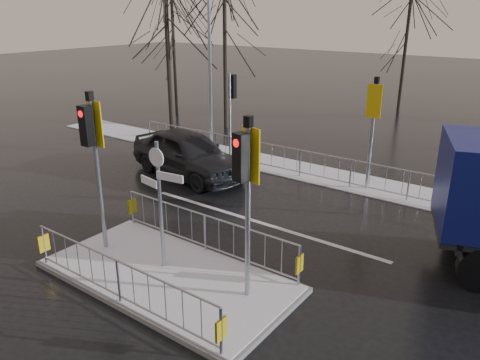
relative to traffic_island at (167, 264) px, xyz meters
The scene contains 11 objects.
ground 0.39m from the traffic_island, 42.90° to the right, with size 120.00×120.00×0.00m, color black.
snow_verge 8.60m from the traffic_island, 89.92° to the left, with size 30.00×2.00×0.04m, color white.
lane_markings 0.52m from the traffic_island, 88.07° to the right, with size 8.00×11.38×0.01m.
traffic_island is the anchor object (origin of this frame).
far_kerb_fixtures 8.11m from the traffic_island, 87.84° to the left, with size 18.00×0.65×3.83m.
car_far_lane 7.22m from the traffic_island, 128.14° to the left, with size 2.03×5.05×1.72m, color black.
tree_near_a 16.23m from the traffic_island, 133.66° to the left, with size 4.75×4.75×8.97m.
tree_near_b 15.57m from the traffic_island, 122.60° to the left, with size 4.00×4.00×7.55m.
tree_near_c 18.84m from the traffic_island, 132.79° to the left, with size 3.50×3.50×6.61m.
tree_far_a 22.52m from the traffic_island, 95.17° to the left, with size 3.75×3.75×7.08m.
street_lamp_left 12.17m from the traffic_island, 124.07° to the left, with size 1.25×0.18×8.20m.
Camera 1 is at (6.96, -6.63, 5.92)m, focal length 35.00 mm.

